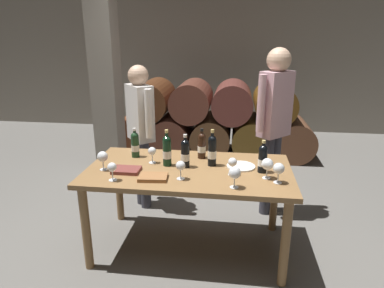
{
  "coord_description": "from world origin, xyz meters",
  "views": [
    {
      "loc": [
        0.37,
        -2.59,
        1.82
      ],
      "look_at": [
        0.0,
        0.2,
        0.91
      ],
      "focal_mm": 31.59,
      "sensor_mm": 36.0,
      "label": 1
    }
  ],
  "objects": [
    {
      "name": "ground_plane",
      "position": [
        0.0,
        0.0,
        0.0
      ],
      "size": [
        14.0,
        14.0,
        0.0
      ],
      "primitive_type": "plane",
      "color": "#66635E"
    },
    {
      "name": "cellar_back_wall",
      "position": [
        0.0,
        4.2,
        1.4
      ],
      "size": [
        10.0,
        0.24,
        2.8
      ],
      "primitive_type": "cube",
      "color": "gray",
      "rests_on": "ground_plane"
    },
    {
      "name": "barrel_stack",
      "position": [
        0.0,
        2.6,
        0.54
      ],
      "size": [
        3.12,
        0.9,
        1.15
      ],
      "color": "brown",
      "rests_on": "ground_plane"
    },
    {
      "name": "stone_pillar",
      "position": [
        -1.3,
        1.6,
        1.3
      ],
      "size": [
        0.32,
        0.32,
        2.6
      ],
      "primitive_type": "cube",
      "color": "gray",
      "rests_on": "ground_plane"
    },
    {
      "name": "dining_table",
      "position": [
        0.0,
        0.0,
        0.67
      ],
      "size": [
        1.7,
        0.9,
        0.76
      ],
      "color": "olive",
      "rests_on": "ground_plane"
    },
    {
      "name": "wine_bottle_0",
      "position": [
        -0.52,
        0.22,
        0.88
      ],
      "size": [
        0.07,
        0.07,
        0.27
      ],
      "color": "#19381E",
      "rests_on": "dining_table"
    },
    {
      "name": "wine_bottle_1",
      "position": [
        -0.19,
        0.04,
        0.9
      ],
      "size": [
        0.07,
        0.07,
        0.32
      ],
      "color": "black",
      "rests_on": "dining_table"
    },
    {
      "name": "wine_bottle_2",
      "position": [
        -0.03,
        0.03,
        0.88
      ],
      "size": [
        0.07,
        0.07,
        0.29
      ],
      "color": "black",
      "rests_on": "dining_table"
    },
    {
      "name": "wine_bottle_3",
      "position": [
        0.08,
        0.27,
        0.88
      ],
      "size": [
        0.07,
        0.07,
        0.27
      ],
      "color": "black",
      "rests_on": "dining_table"
    },
    {
      "name": "wine_bottle_4",
      "position": [
        0.6,
        -0.0,
        0.88
      ],
      "size": [
        0.07,
        0.07,
        0.27
      ],
      "color": "black",
      "rests_on": "dining_table"
    },
    {
      "name": "wine_bottle_5",
      "position": [
        0.19,
        0.09,
        0.9
      ],
      "size": [
        0.07,
        0.07,
        0.32
      ],
      "color": "black",
      "rests_on": "dining_table"
    },
    {
      "name": "wine_glass_0",
      "position": [
        -0.7,
        -0.12,
        0.87
      ],
      "size": [
        0.09,
        0.09,
        0.16
      ],
      "color": "white",
      "rests_on": "dining_table"
    },
    {
      "name": "wine_glass_1",
      "position": [
        -0.03,
        -0.23,
        0.87
      ],
      "size": [
        0.07,
        0.07,
        0.15
      ],
      "color": "white",
      "rests_on": "dining_table"
    },
    {
      "name": "wine_glass_2",
      "position": [
        0.38,
        -0.33,
        0.87
      ],
      "size": [
        0.09,
        0.09,
        0.16
      ],
      "color": "white",
      "rests_on": "dining_table"
    },
    {
      "name": "wine_glass_3",
      "position": [
        0.7,
        -0.2,
        0.87
      ],
      "size": [
        0.09,
        0.09,
        0.16
      ],
      "color": "white",
      "rests_on": "dining_table"
    },
    {
      "name": "wine_glass_4",
      "position": [
        0.36,
        -0.09,
        0.86
      ],
      "size": [
        0.07,
        0.07,
        0.15
      ],
      "color": "white",
      "rests_on": "dining_table"
    },
    {
      "name": "wine_glass_5",
      "position": [
        0.63,
        -0.12,
        0.88
      ],
      "size": [
        0.09,
        0.09,
        0.16
      ],
      "color": "white",
      "rests_on": "dining_table"
    },
    {
      "name": "wine_glass_6",
      "position": [
        -0.54,
        -0.32,
        0.86
      ],
      "size": [
        0.07,
        0.07,
        0.15
      ],
      "color": "white",
      "rests_on": "dining_table"
    },
    {
      "name": "wine_glass_7",
      "position": [
        -0.33,
        0.08,
        0.86
      ],
      "size": [
        0.07,
        0.07,
        0.14
      ],
      "color": "white",
      "rests_on": "dining_table"
    },
    {
      "name": "tasting_notebook",
      "position": [
        -0.49,
        -0.14,
        0.77
      ],
      "size": [
        0.22,
        0.16,
        0.03
      ],
      "primitive_type": "cube",
      "rotation": [
        0.0,
        0.0,
        0.0
      ],
      "color": "brown",
      "rests_on": "dining_table"
    },
    {
      "name": "leather_ledger",
      "position": [
        -0.25,
        -0.25,
        0.77
      ],
      "size": [
        0.23,
        0.18,
        0.03
      ],
      "primitive_type": "cube",
      "rotation": [
        0.0,
        0.0,
        0.09
      ],
      "color": "#936038",
      "rests_on": "dining_table"
    },
    {
      "name": "serving_plate",
      "position": [
        0.43,
        0.09,
        0.77
      ],
      "size": [
        0.24,
        0.24,
        0.01
      ],
      "primitive_type": "cylinder",
      "color": "white",
      "rests_on": "dining_table"
    },
    {
      "name": "sommelier_presenting",
      "position": [
        0.75,
        0.75,
        1.04
      ],
      "size": [
        0.37,
        0.37,
        1.72
      ],
      "color": "#383842",
      "rests_on": "ground_plane"
    },
    {
      "name": "taster_seated_left",
      "position": [
        -0.61,
        0.72,
        0.92
      ],
      "size": [
        0.35,
        0.4,
        1.54
      ],
      "color": "#383842",
      "rests_on": "ground_plane"
    }
  ]
}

